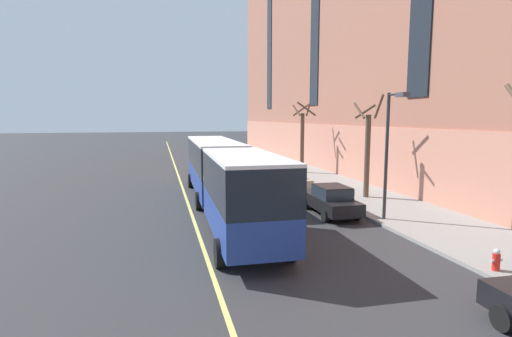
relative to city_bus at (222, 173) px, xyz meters
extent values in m
plane|color=#303033|center=(0.04, -7.97, -2.12)|extent=(260.00, 260.00, 0.00)
cube|color=gray|center=(9.32, -4.97, -2.04)|extent=(5.21, 160.00, 0.15)
cube|color=#1E232B|center=(11.87, 33.28, 18.17)|extent=(0.10, 2.00, 28.03)
cube|color=navy|center=(0.06, 3.98, -0.84)|extent=(2.68, 11.18, 1.31)
cube|color=black|center=(0.06, 3.98, 0.62)|extent=(2.69, 11.18, 1.60)
cube|color=white|center=(0.06, 3.98, 1.48)|extent=(2.70, 11.18, 0.12)
cube|color=#19232D|center=(0.15, 9.58, 0.46)|extent=(2.30, 0.12, 1.20)
cube|color=orange|center=(0.15, 9.59, 1.24)|extent=(1.75, 0.09, 0.28)
cube|color=black|center=(0.15, 9.60, -1.40)|extent=(2.45, 0.16, 0.24)
cube|color=white|center=(-0.73, 9.62, -1.15)|extent=(0.28, 0.06, 0.18)
cube|color=white|center=(1.03, 9.59, -1.15)|extent=(0.28, 0.06, 0.18)
cylinder|color=#595651|center=(-0.03, -2.09, -0.04)|extent=(2.39, 1.04, 2.38)
cube|color=navy|center=(-0.10, -6.12, -0.84)|extent=(2.61, 7.10, 1.31)
cube|color=black|center=(-0.10, -6.12, 0.62)|extent=(2.63, 7.10, 1.60)
cube|color=white|center=(-0.10, -6.12, 1.48)|extent=(2.64, 7.11, 0.12)
cylinder|color=black|center=(-1.13, 7.90, -1.62)|extent=(0.32, 1.00, 1.00)
cylinder|color=black|center=(1.37, 7.86, -1.62)|extent=(0.32, 1.00, 1.00)
cylinder|color=black|center=(-1.24, 0.66, -1.62)|extent=(0.32, 1.00, 1.00)
cylinder|color=black|center=(1.26, 0.62, -1.62)|extent=(0.32, 1.00, 1.00)
cylinder|color=black|center=(-1.38, -8.05, -1.62)|extent=(0.32, 1.00, 1.00)
cylinder|color=black|center=(1.13, -8.08, -1.62)|extent=(0.32, 1.00, 1.00)
cube|color=#BCAD89|center=(5.60, 5.27, -1.48)|extent=(1.80, 4.52, 0.64)
cube|color=#232D38|center=(5.60, 5.05, -0.88)|extent=(1.55, 2.05, 0.56)
cube|color=#BCAD89|center=(5.60, 5.05, -0.58)|extent=(1.51, 1.96, 0.04)
cylinder|color=black|center=(4.73, 6.65, -1.80)|extent=(0.23, 0.64, 0.64)
cylinder|color=black|center=(6.41, 6.68, -1.80)|extent=(0.23, 0.64, 0.64)
cylinder|color=black|center=(4.79, 3.86, -1.80)|extent=(0.23, 0.64, 0.64)
cylinder|color=black|center=(6.47, 3.90, -1.80)|extent=(0.23, 0.64, 0.64)
cube|color=#B21E19|center=(5.60, 14.94, -1.48)|extent=(1.91, 4.82, 0.64)
cube|color=#232D38|center=(5.60, 14.70, -0.88)|extent=(1.64, 2.18, 0.56)
cube|color=#B21E19|center=(5.60, 14.70, -0.58)|extent=(1.60, 2.09, 0.04)
cylinder|color=black|center=(4.73, 16.44, -1.80)|extent=(0.23, 0.64, 0.64)
cylinder|color=black|center=(6.52, 16.41, -1.80)|extent=(0.23, 0.64, 0.64)
cylinder|color=black|center=(4.69, 13.47, -1.80)|extent=(0.23, 0.64, 0.64)
cylinder|color=black|center=(6.47, 13.44, -1.80)|extent=(0.23, 0.64, 0.64)
cube|color=black|center=(5.37, -2.00, -1.48)|extent=(1.81, 4.63, 0.64)
cube|color=#232D38|center=(5.37, -2.23, -0.88)|extent=(1.55, 2.10, 0.56)
cube|color=black|center=(5.37, -2.23, -0.58)|extent=(1.51, 2.01, 0.04)
cylinder|color=black|center=(4.56, -0.55, -1.80)|extent=(0.23, 0.64, 0.64)
cylinder|color=black|center=(6.24, -0.59, -1.80)|extent=(0.23, 0.64, 0.64)
cylinder|color=black|center=(4.50, -3.40, -1.80)|extent=(0.23, 0.64, 0.64)
cylinder|color=black|center=(6.18, -3.44, -1.80)|extent=(0.23, 0.64, 0.64)
cylinder|color=black|center=(4.58, -13.71, -1.80)|extent=(0.24, 0.65, 0.64)
cylinder|color=brown|center=(9.18, 1.09, 0.57)|extent=(0.33, 0.33, 5.08)
cylinder|color=brown|center=(9.79, 0.98, 3.59)|extent=(0.39, 1.35, 1.46)
cylinder|color=brown|center=(9.28, 1.70, 3.31)|extent=(1.32, 0.36, 0.92)
cylinder|color=brown|center=(8.54, 1.10, 3.36)|extent=(0.16, 1.36, 1.02)
cylinder|color=brown|center=(9.18, 12.60, 0.67)|extent=(0.35, 0.35, 5.28)
cylinder|color=brown|center=(9.69, 12.55, 3.64)|extent=(0.26, 1.15, 1.17)
cylinder|color=brown|center=(9.27, 13.28, 3.60)|extent=(1.49, 0.35, 1.10)
cylinder|color=brown|center=(8.57, 12.49, 3.56)|extent=(0.39, 1.34, 1.02)
cylinder|color=brown|center=(9.22, 11.74, 3.67)|extent=(1.81, 0.23, 1.26)
cylinder|color=#2D2D30|center=(7.32, -4.03, 1.07)|extent=(0.16, 0.16, 6.06)
cylinder|color=#2D2D30|center=(7.32, -4.58, 4.00)|extent=(0.10, 1.10, 0.10)
cube|color=#3D3D3F|center=(7.32, -5.13, 3.95)|extent=(0.36, 0.60, 0.20)
cylinder|color=red|center=(7.22, -10.82, -1.69)|extent=(0.24, 0.24, 0.55)
sphere|color=silver|center=(7.22, -10.82, -1.35)|extent=(0.20, 0.20, 0.20)
cylinder|color=silver|center=(7.06, -10.82, -1.64)|extent=(0.10, 0.09, 0.09)
cylinder|color=silver|center=(7.38, -10.82, -1.64)|extent=(0.10, 0.09, 0.09)
cube|color=#E0D66B|center=(-1.70, -4.97, -2.11)|extent=(0.16, 140.00, 0.01)
camera|label=1|loc=(-3.26, -21.02, 2.96)|focal=28.00mm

